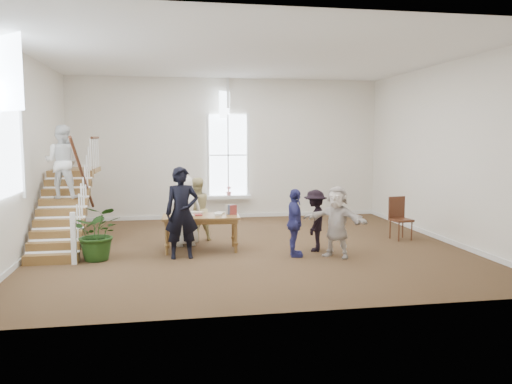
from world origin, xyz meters
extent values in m
plane|color=#402A19|center=(0.00, 0.00, 0.00)|extent=(10.00, 10.00, 0.00)
plane|color=silver|center=(0.00, 4.50, 2.25)|extent=(10.00, 0.00, 10.00)
plane|color=silver|center=(0.00, -4.50, 2.25)|extent=(10.00, 0.00, 10.00)
plane|color=silver|center=(-5.00, 0.00, 2.25)|extent=(0.00, 9.00, 9.00)
plane|color=silver|center=(5.00, 0.00, 2.25)|extent=(0.00, 9.00, 9.00)
plane|color=white|center=(0.00, 0.00, 4.50)|extent=(10.00, 10.00, 0.00)
cube|color=white|center=(0.00, 4.32, 0.70)|extent=(1.45, 0.28, 0.10)
plane|color=white|center=(0.00, 4.44, 2.05)|extent=(2.60, 0.00, 2.60)
plane|color=white|center=(0.00, 4.44, 3.65)|extent=(0.60, 0.60, 0.85)
plane|color=white|center=(-4.94, -1.50, 2.60)|extent=(0.00, 2.40, 2.40)
plane|color=white|center=(-4.94, -1.50, 3.90)|extent=(1.10, 1.10, 1.55)
cube|color=white|center=(0.00, 4.47, 0.06)|extent=(10.00, 0.04, 0.12)
imported|color=pink|center=(0.00, 4.29, 0.90)|extent=(0.17, 0.17, 0.30)
cube|color=brown|center=(-4.35, -0.80, 0.10)|extent=(1.10, 0.30, 0.20)
cube|color=brown|center=(-4.35, -0.50, 0.30)|extent=(1.10, 0.30, 0.20)
cube|color=brown|center=(-4.35, -0.20, 0.50)|extent=(1.10, 0.30, 0.20)
cube|color=brown|center=(-4.35, 0.10, 0.70)|extent=(1.10, 0.30, 0.20)
cube|color=brown|center=(-4.35, 0.40, 0.90)|extent=(1.10, 0.30, 0.20)
cube|color=brown|center=(-4.35, 0.70, 1.10)|extent=(1.10, 0.30, 0.20)
cube|color=brown|center=(-4.35, 1.00, 1.30)|extent=(1.10, 0.30, 0.20)
cube|color=brown|center=(-4.35, 1.30, 1.50)|extent=(1.10, 0.30, 0.20)
cube|color=brown|center=(-4.35, 1.60, 1.70)|extent=(1.10, 0.30, 0.20)
cube|color=brown|center=(-4.35, 2.50, 1.74)|extent=(1.10, 1.20, 0.12)
cube|color=white|center=(-3.86, -0.95, 0.55)|extent=(0.10, 0.10, 1.10)
cylinder|color=#39200F|center=(-3.85, 0.40, 1.75)|extent=(0.07, 2.74, 1.86)
imported|color=silver|center=(-4.35, 0.70, 2.06)|extent=(0.94, 0.79, 1.72)
cube|color=brown|center=(-1.17, -0.13, 0.80)|extent=(1.79, 0.94, 0.05)
cube|color=brown|center=(-1.17, -0.13, 0.73)|extent=(1.67, 0.82, 0.10)
cylinder|color=brown|center=(-1.96, -0.44, 0.38)|extent=(0.07, 0.07, 0.78)
cylinder|color=brown|center=(-0.40, -0.49, 0.38)|extent=(0.07, 0.07, 0.78)
cylinder|color=brown|center=(-1.94, 0.24, 0.38)|extent=(0.07, 0.07, 0.78)
cylinder|color=brown|center=(-0.37, 0.19, 0.38)|extent=(0.07, 0.07, 0.78)
cube|color=silver|center=(-1.63, -0.29, 0.85)|extent=(0.22, 0.22, 0.06)
cube|color=beige|center=(-0.70, 0.11, 0.84)|extent=(0.27, 0.30, 0.03)
cube|color=tan|center=(-1.75, -0.19, 0.85)|extent=(0.24, 0.24, 0.06)
cube|color=silver|center=(-0.78, -0.22, 0.86)|extent=(0.16, 0.23, 0.06)
cube|color=#4C5972|center=(-1.44, 0.07, 0.85)|extent=(0.26, 0.23, 0.05)
cube|color=maroon|center=(-1.25, -0.09, 0.84)|extent=(0.21, 0.26, 0.03)
cube|color=white|center=(-1.52, -0.30, 0.86)|extent=(0.19, 0.24, 0.06)
cube|color=#BFB299|center=(-1.33, 0.12, 0.85)|extent=(0.29, 0.33, 0.05)
cube|color=silver|center=(-1.34, -0.06, 0.84)|extent=(0.22, 0.28, 0.02)
cube|color=beige|center=(-1.32, 0.15, 0.86)|extent=(0.19, 0.21, 0.06)
cube|color=tan|center=(-1.21, 0.09, 0.86)|extent=(0.25, 0.24, 0.06)
cube|color=silver|center=(-1.64, -0.36, 0.85)|extent=(0.22, 0.31, 0.05)
cube|color=#4C5972|center=(-1.73, -0.26, 0.85)|extent=(0.21, 0.24, 0.05)
imported|color=black|center=(-1.62, -0.78, 1.00)|extent=(0.77, 0.54, 2.01)
imported|color=silver|center=(-1.52, 0.47, 0.86)|extent=(0.93, 0.70, 1.73)
imported|color=#CEBD80|center=(-1.22, 0.97, 0.81)|extent=(0.96, 0.86, 1.62)
imported|color=navy|center=(0.84, -1.05, 0.76)|extent=(0.50, 0.93, 1.51)
imported|color=black|center=(1.44, -0.60, 0.72)|extent=(0.84, 1.06, 1.43)
imported|color=silver|center=(1.74, -1.25, 0.79)|extent=(1.42, 1.30, 1.58)
imported|color=#1D3D13|center=(-3.40, -0.66, 0.60)|extent=(1.21, 1.09, 1.19)
cube|color=#39200F|center=(4.00, 0.25, 0.51)|extent=(0.54, 0.54, 0.06)
cube|color=#39200F|center=(3.97, 0.46, 0.82)|extent=(0.48, 0.12, 0.57)
cylinder|color=#39200F|center=(3.84, 0.03, 0.25)|extent=(0.04, 0.04, 0.50)
cylinder|color=#39200F|center=(4.22, 0.09, 0.25)|extent=(0.04, 0.04, 0.50)
cylinder|color=#39200F|center=(3.78, 0.41, 0.25)|extent=(0.04, 0.04, 0.50)
cylinder|color=#39200F|center=(4.16, 0.47, 0.25)|extent=(0.04, 0.04, 0.50)
camera|label=1|loc=(-1.84, -11.63, 2.67)|focal=35.00mm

